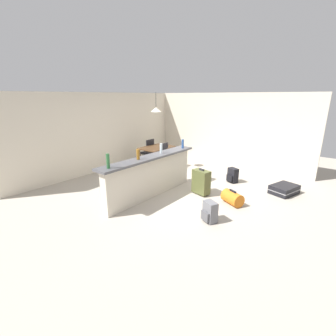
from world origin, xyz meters
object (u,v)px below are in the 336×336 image
object	(u,v)px
bottle_blue	(183,144)
dining_chair_far_side	(148,151)
backpack_grey	(210,212)
duffel_bag_orange	(232,198)
suitcase_upright_olive	(201,182)
dining_chair_near_partition	(166,156)
pendant_lamp	(156,110)
bottle_green	(108,161)
bottle_amber	(138,154)
suitcase_flat_black	(284,189)
backpack_black	(233,176)
bottle_clear	(161,148)
dining_table	(157,150)

from	to	relation	value
bottle_blue	dining_chair_far_side	xyz separation A→B (m)	(0.76, 2.05, -0.62)
backpack_grey	duffel_bag_orange	distance (m)	1.03
bottle_blue	suitcase_upright_olive	xyz separation A→B (m)	(-0.35, -0.84, -0.81)
duffel_bag_orange	dining_chair_near_partition	bearing A→B (deg)	70.90
pendant_lamp	bottle_green	bearing A→B (deg)	-154.65
bottle_green	bottle_amber	xyz separation A→B (m)	(0.85, 0.04, -0.03)
duffel_bag_orange	suitcase_upright_olive	bearing A→B (deg)	87.09
suitcase_upright_olive	backpack_grey	bearing A→B (deg)	-141.24
bottle_green	backpack_grey	xyz separation A→B (m)	(1.04, -1.74, -0.96)
dining_chair_near_partition	suitcase_flat_black	xyz separation A→B (m)	(0.48, -3.51, -0.41)
suitcase_flat_black	bottle_amber	bearing A→B (deg)	136.04
bottle_blue	backpack_black	world-z (taller)	bottle_blue
pendant_lamp	bottle_blue	bearing A→B (deg)	-111.20
bottle_clear	dining_table	world-z (taller)	bottle_clear
bottle_amber	dining_chair_near_partition	world-z (taller)	bottle_amber
bottle_green	suitcase_flat_black	size ratio (longest dim) A/B	0.33
bottle_amber	suitcase_flat_black	world-z (taller)	bottle_amber
bottle_green	suitcase_upright_olive	xyz separation A→B (m)	(2.11, -0.88, -0.83)
pendant_lamp	suitcase_flat_black	xyz separation A→B (m)	(0.46, -3.95, -1.86)
bottle_amber	bottle_clear	distance (m)	0.78
bottle_blue	backpack_black	xyz separation A→B (m)	(0.97, -1.09, -0.94)
bottle_blue	dining_table	bearing A→B (deg)	67.14
bottle_blue	suitcase_upright_olive	size ratio (longest dim) A/B	0.37
dining_table	backpack_black	bearing A→B (deg)	-82.99
bottle_clear	pendant_lamp	xyz separation A→B (m)	(1.41, 1.42, 0.83)
bottle_green	dining_chair_far_side	size ratio (longest dim) A/B	0.32
dining_chair_near_partition	backpack_black	bearing A→B (deg)	-79.11
backpack_grey	suitcase_upright_olive	distance (m)	1.38
bottle_blue	suitcase_flat_black	bearing A→B (deg)	-67.33
duffel_bag_orange	suitcase_upright_olive	xyz separation A→B (m)	(0.04, 0.87, 0.18)
dining_table	duffel_bag_orange	distance (m)	3.43
dining_chair_far_side	suitcase_flat_black	bearing A→B (deg)	-86.53
duffel_bag_orange	backpack_black	bearing A→B (deg)	24.42
bottle_blue	backpack_black	distance (m)	1.73
suitcase_flat_black	bottle_blue	bearing A→B (deg)	112.67
dining_table	backpack_grey	world-z (taller)	dining_table
backpack_grey	bottle_amber	bearing A→B (deg)	95.99
bottle_blue	dining_chair_far_side	size ratio (longest dim) A/B	0.26
bottle_green	backpack_black	bearing A→B (deg)	-18.19
pendant_lamp	backpack_black	bearing A→B (deg)	-81.32
bottle_clear	dining_chair_near_partition	bearing A→B (deg)	35.12
dining_chair_near_partition	suitcase_flat_black	distance (m)	3.56
bottle_clear	suitcase_upright_olive	xyz separation A→B (m)	(0.48, -0.90, -0.81)
dining_chair_far_side	suitcase_upright_olive	bearing A→B (deg)	-111.01
dining_table	dining_chair_far_side	bearing A→B (deg)	77.76
dining_chair_far_side	suitcase_flat_black	world-z (taller)	dining_chair_far_side
backpack_black	duffel_bag_orange	xyz separation A→B (m)	(-1.36, -0.62, -0.05)
bottle_amber	suitcase_flat_black	size ratio (longest dim) A/B	0.27
pendant_lamp	suitcase_upright_olive	bearing A→B (deg)	-111.78
bottle_clear	suitcase_upright_olive	bearing A→B (deg)	-61.67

